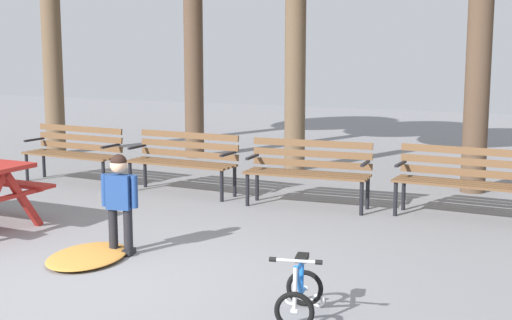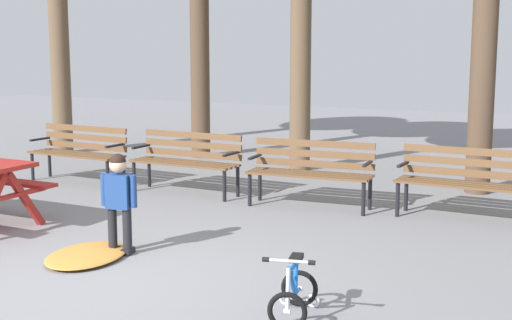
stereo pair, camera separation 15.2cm
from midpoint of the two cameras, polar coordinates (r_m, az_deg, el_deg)
ground at (r=6.57m, az=-14.36°, el=-9.58°), size 36.00×36.00×0.00m
park_bench_far_left at (r=11.25m, az=-14.49°, el=0.82°), size 1.62×0.54×0.85m
park_bench_left at (r=10.17m, az=-6.13°, el=0.21°), size 1.62×0.51×0.85m
park_bench_right at (r=9.30m, az=3.72°, el=-0.60°), size 1.63×0.58×0.85m
park_bench_far_right at (r=8.97m, az=15.59°, el=-1.27°), size 1.62×0.52×0.85m
child_standing at (r=7.27m, az=-11.31°, el=-2.82°), size 0.38×0.20×1.01m
kids_bicycle at (r=5.61m, az=2.70°, el=-10.43°), size 0.46×0.61×0.54m
leaf_pile at (r=7.31m, az=-13.76°, el=-7.37°), size 0.88×1.12×0.07m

